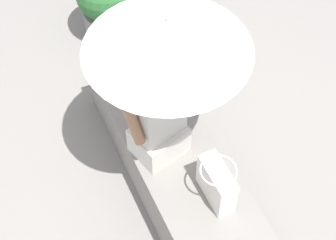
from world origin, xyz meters
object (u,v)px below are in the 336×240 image
(person_seated, at_px, (158,115))
(parasol, at_px, (167,35))
(handbag_black, at_px, (217,183))
(planter_near, at_px, (108,0))

(person_seated, xyz_separation_m, parasol, (-0.03, 0.08, 0.63))
(person_seated, height_order, handbag_black, person_seated)
(parasol, relative_size, handbag_black, 3.67)
(planter_near, bearing_deg, parasol, -5.50)
(person_seated, xyz_separation_m, planter_near, (-1.61, 0.23, -0.38))
(person_seated, height_order, planter_near, person_seated)
(handbag_black, xyz_separation_m, planter_near, (-2.09, 0.05, -0.15))
(handbag_black, relative_size, planter_near, 0.38)
(person_seated, xyz_separation_m, handbag_black, (0.49, 0.18, -0.23))
(person_seated, relative_size, parasol, 0.78)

